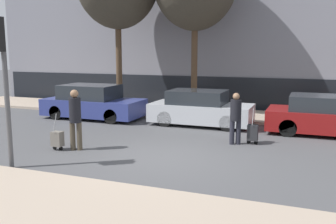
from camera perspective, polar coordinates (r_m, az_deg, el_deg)
name	(u,v)px	position (r m, az deg, el deg)	size (l,w,h in m)	color
ground_plane	(161,157)	(10.39, -1.04, -6.84)	(80.00, 80.00, 0.00)	#4C4C4F
sidewalk_near	(84,207)	(7.24, -12.61, -13.97)	(28.00, 2.50, 0.12)	tan
sidewalk_far	(220,115)	(16.91, 7.91, -0.41)	(28.00, 3.00, 0.12)	tan
parked_car_0	(93,103)	(16.45, -11.40, 1.38)	(4.28, 1.89, 1.45)	navy
parked_car_1	(200,109)	(14.70, 4.92, 0.48)	(3.94, 1.74, 1.37)	#B7BABF
parked_car_2	(327,116)	(14.10, 23.03, -0.61)	(4.07, 1.85, 1.36)	maroon
pedestrian_left	(75,116)	(11.20, -13.96, -0.58)	(0.34, 0.34, 1.79)	#4C4233
trolley_left	(57,139)	(11.47, -16.51, -3.96)	(0.34, 0.29, 1.09)	slate
pedestrian_right	(236,116)	(11.75, 10.27, -0.53)	(0.34, 0.34, 1.62)	#23232D
trolley_right	(253,133)	(11.98, 12.77, -3.09)	(0.34, 0.29, 1.16)	#262628
traffic_light	(1,62)	(9.74, -24.13, 6.91)	(0.28, 0.47, 3.67)	#515154
parked_bicycle	(318,111)	(16.28, 21.83, 0.17)	(1.77, 0.06, 0.96)	black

